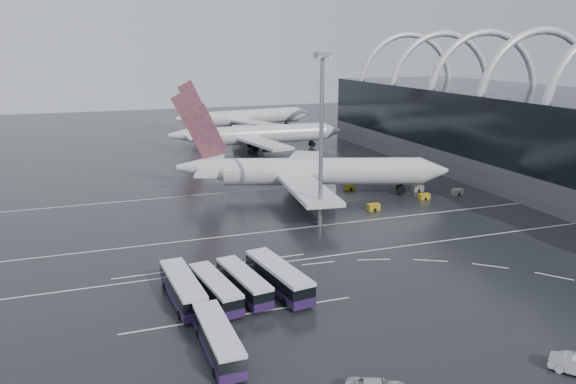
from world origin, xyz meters
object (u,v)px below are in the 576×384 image
object	(u,v)px
airliner_gate_b	(256,135)
bus_row_near_a	(183,288)
bus_row_far_a	(218,339)
gse_cart_belly_e	(350,187)
bus_row_near_d	(279,277)
gse_cart_belly_c	(374,207)
floodlight_mast	(321,120)
gse_cart_belly_b	(417,188)
airliner_gate_c	(244,118)
gse_cart_belly_a	(424,196)
airliner_main	(309,172)
gse_cart_belly_d	(458,192)
bus_row_near_b	(215,289)
bus_row_near_c	(244,282)

from	to	relation	value
airliner_gate_b	bus_row_near_a	xyz separation A→B (m)	(-37.52, -95.92, -2.85)
bus_row_far_a	gse_cart_belly_e	size ratio (longest dim) A/B	5.65
bus_row_near_d	gse_cart_belly_c	world-z (taller)	bus_row_near_d
floodlight_mast	gse_cart_belly_b	size ratio (longest dim) A/B	12.09
bus_row_near_d	floodlight_mast	size ratio (longest dim) A/B	0.48
airliner_gate_b	airliner_gate_c	size ratio (longest dim) A/B	0.99
gse_cart_belly_c	bus_row_far_a	bearing A→B (deg)	-134.04
gse_cart_belly_a	airliner_main	bearing A→B (deg)	151.73
airliner_main	floodlight_mast	world-z (taller)	floodlight_mast
gse_cart_belly_d	gse_cart_belly_c	bearing A→B (deg)	-169.13
bus_row_far_a	bus_row_near_b	bearing A→B (deg)	-11.81
airliner_gate_b	gse_cart_belly_a	bearing A→B (deg)	-73.77
bus_row_near_c	gse_cart_belly_d	xyz separation A→B (m)	(55.67, 32.35, -1.04)
airliner_main	airliner_gate_c	world-z (taller)	airliner_main
gse_cart_belly_a	gse_cart_belly_b	size ratio (longest dim) A/B	0.88
airliner_gate_c	gse_cart_belly_a	world-z (taller)	airliner_gate_c
gse_cart_belly_b	gse_cart_belly_c	distance (m)	18.50
floodlight_mast	gse_cart_belly_b	bearing A→B (deg)	27.23
gse_cart_belly_e	floodlight_mast	bearing A→B (deg)	-127.04
airliner_gate_c	bus_row_near_a	world-z (taller)	airliner_gate_c
bus_row_near_b	bus_row_far_a	distance (m)	12.39
airliner_main	bus_row_far_a	size ratio (longest dim) A/B	4.50
airliner_main	bus_row_near_a	distance (m)	54.32
bus_row_near_c	gse_cart_belly_b	size ratio (longest dim) A/B	5.10
bus_row_near_c	gse_cart_belly_d	world-z (taller)	bus_row_near_c
airliner_main	gse_cart_belly_a	distance (m)	24.33
bus_row_near_a	gse_cart_belly_c	distance (m)	49.51
airliner_main	floodlight_mast	distance (m)	25.30
airliner_main	gse_cart_belly_b	distance (m)	24.26
airliner_gate_c	bus_row_far_a	world-z (taller)	airliner_gate_c
gse_cart_belly_c	gse_cart_belly_d	xyz separation A→B (m)	(22.25, 4.27, -0.01)
bus_row_near_a	gse_cart_belly_d	bearing A→B (deg)	-67.14
bus_row_near_d	gse_cart_belly_d	size ratio (longest dim) A/B	6.23
gse_cart_belly_b	bus_row_near_d	bearing A→B (deg)	-139.56
airliner_gate_c	gse_cart_belly_b	distance (m)	99.13
airliner_gate_c	gse_cart_belly_a	xyz separation A→B (m)	(9.91, -104.33, -4.20)
airliner_gate_c	bus_row_near_d	bearing A→B (deg)	-112.07
gse_cart_belly_d	bus_row_near_d	bearing A→B (deg)	-147.39
airliner_main	gse_cart_belly_a	bearing A→B (deg)	-10.12
floodlight_mast	bus_row_near_a	bearing A→B (deg)	-141.16
gse_cart_belly_d	bus_row_far_a	bearing A→B (deg)	-143.82
airliner_gate_b	gse_cart_belly_e	bearing A→B (deg)	-81.96
bus_row_near_d	gse_cart_belly_e	world-z (taller)	bus_row_near_d
airliner_gate_c	floodlight_mast	distance (m)	115.47
bus_row_far_a	gse_cart_belly_b	world-z (taller)	bus_row_far_a
airliner_main	bus_row_far_a	world-z (taller)	airliner_main
bus_row_near_b	floodlight_mast	size ratio (longest dim) A/B	0.42
airliner_gate_c	bus_row_near_b	world-z (taller)	airliner_gate_c
bus_row_far_a	gse_cart_belly_c	bearing A→B (deg)	-44.87
airliner_gate_b	bus_row_near_c	xyz separation A→B (m)	(-29.88, -96.34, -2.99)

